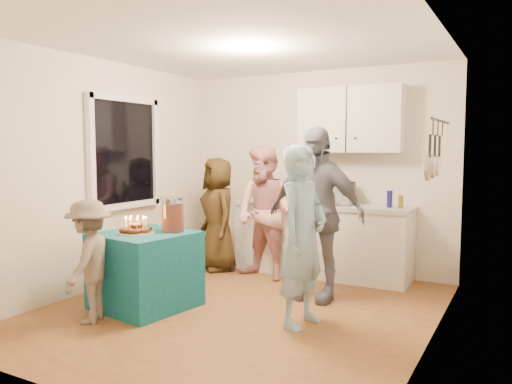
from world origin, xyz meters
The scene contains 19 objects.
floor centered at (0.00, 0.00, 0.00)m, with size 4.00×4.00×0.00m, color brown.
ceiling centered at (0.00, 0.00, 2.60)m, with size 4.00×4.00×0.00m, color white.
back_wall centered at (0.00, 2.00, 1.30)m, with size 3.60×3.60×0.00m, color silver.
left_wall centered at (-1.80, 0.00, 1.30)m, with size 4.00×4.00×0.00m, color silver.
right_wall centered at (1.80, 0.00, 1.30)m, with size 4.00×4.00×0.00m, color silver.
window_night centered at (-1.77, 0.30, 1.55)m, with size 0.04×1.00×1.20m, color black.
counter centered at (0.20, 1.70, 0.43)m, with size 2.20×0.58×0.86m, color white.
countertop centered at (0.20, 1.70, 0.89)m, with size 2.24×0.62×0.05m, color beige.
upper_cabinet centered at (0.50, 1.85, 1.95)m, with size 1.30×0.30×0.80m, color white.
pot_rack centered at (1.72, 0.70, 1.60)m, with size 0.12×1.00×0.60m, color black.
microwave centered at (0.35, 1.70, 1.05)m, with size 0.50×0.34×0.28m, color white.
party_table centered at (-0.88, -0.37, 0.38)m, with size 0.85×0.85×0.76m, color #0F5565.
donut_cake centered at (-0.92, -0.45, 0.85)m, with size 0.38×0.38×0.18m, color #381C0C, non-canonical shape.
punch_jar centered at (-0.66, -0.19, 0.93)m, with size 0.22×0.22×0.34m, color #B32F0E.
man_birthday centered at (0.71, -0.07, 0.82)m, with size 0.60×0.39×1.63m, color #8DB5CD.
woman_back_left centered at (-1.09, 1.30, 0.74)m, with size 0.72×0.47×1.48m, color brown.
woman_back_center centered at (-0.34, 1.20, 0.82)m, with size 0.79×0.62×1.63m, color #DD7381.
woman_back_right centered at (0.51, 0.73, 0.91)m, with size 1.07×0.45×1.83m, color black.
child_near_left centered at (-1.04, -0.94, 0.57)m, with size 0.74×0.42×1.14m, color #62564F.
Camera 1 is at (2.48, -4.14, 1.60)m, focal length 35.00 mm.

